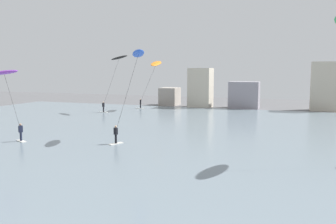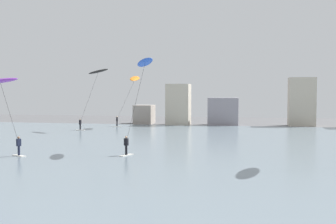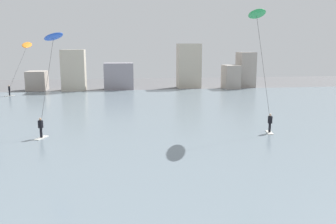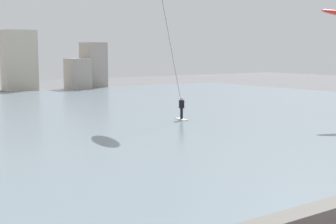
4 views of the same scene
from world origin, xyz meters
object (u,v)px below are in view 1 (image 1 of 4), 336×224
kitesurfer_blue (136,62)px  kitesurfer_black (118,61)px  kitesurfer_orange (155,66)px  kitesurfer_purple (5,77)px

kitesurfer_blue → kitesurfer_black: bearing=122.5°
kitesurfer_orange → kitesurfer_purple: bearing=-97.1°
kitesurfer_black → kitesurfer_blue: (11.33, -17.78, -0.46)m
kitesurfer_orange → kitesurfer_black: (-3.79, -5.42, 0.74)m
kitesurfer_black → kitesurfer_purple: (0.34, -22.37, -1.89)m
kitesurfer_purple → kitesurfer_blue: (10.99, 4.59, 1.42)m
kitesurfer_orange → kitesurfer_purple: size_ratio=1.23×
kitesurfer_blue → kitesurfer_purple: bearing=-157.4°
kitesurfer_black → kitesurfer_purple: bearing=-89.1°
kitesurfer_orange → kitesurfer_blue: bearing=-72.0°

